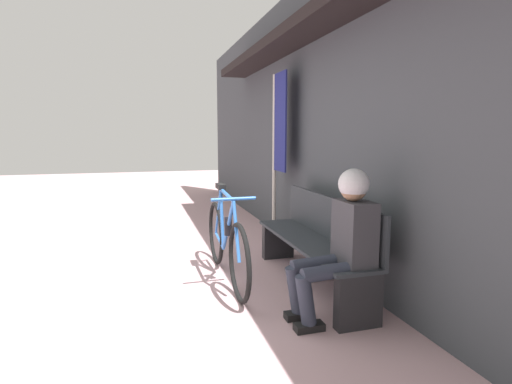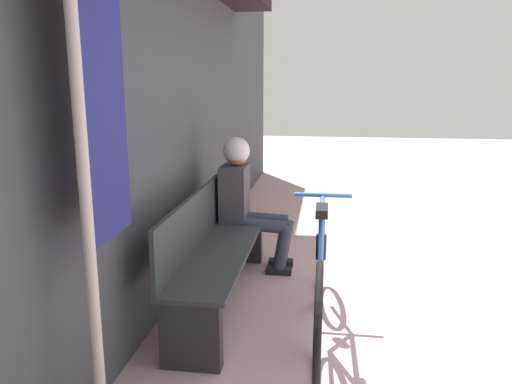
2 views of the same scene
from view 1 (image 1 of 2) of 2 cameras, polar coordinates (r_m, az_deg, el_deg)
The scene contains 6 objects.
ground_plane at distance 4.20m, azimuth -25.31°, elevation -12.37°, with size 24.00×24.00×0.00m, color #C69EA3.
storefront_wall at distance 4.35m, azimuth 10.35°, elevation 11.28°, with size 12.00×0.56×3.20m.
park_bench_near at distance 3.83m, azimuth 8.47°, elevation -7.25°, with size 1.88×0.42×0.84m.
bicycle at distance 3.93m, azimuth -4.31°, elevation -7.16°, with size 1.76×0.40×0.92m.
person_seated at distance 3.09m, azimuth 12.24°, elevation -6.01°, with size 0.34×0.63×1.17m.
banner_pole at distance 5.12m, azimuth 3.18°, elevation 7.95°, with size 0.45×0.05×2.18m.
Camera 1 is at (3.89, 0.69, 1.42)m, focal length 28.00 mm.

